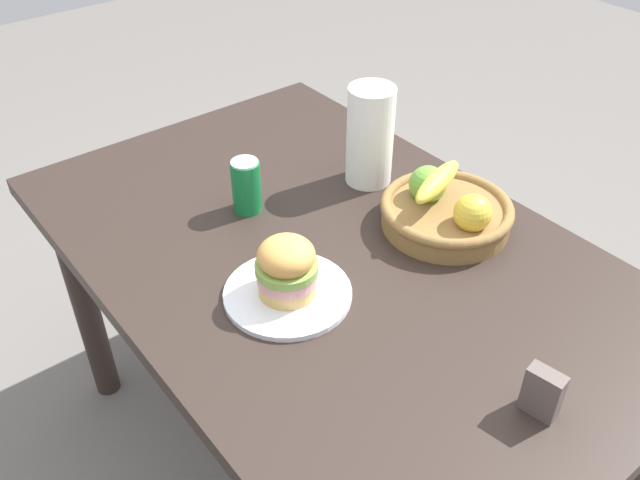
{
  "coord_description": "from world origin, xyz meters",
  "views": [
    {
      "loc": [
        0.87,
        -0.72,
        1.64
      ],
      "look_at": [
        0.03,
        -0.05,
        0.81
      ],
      "focal_mm": 38.03,
      "sensor_mm": 36.0,
      "label": 1
    }
  ],
  "objects_px": {
    "sandwich": "(287,267)",
    "fruit_basket": "(446,209)",
    "plate": "(288,294)",
    "paper_towel_roll": "(370,136)",
    "napkin_holder": "(542,393)",
    "soda_can": "(246,186)"
  },
  "relations": [
    {
      "from": "sandwich",
      "to": "fruit_basket",
      "type": "bearing_deg",
      "value": 86.01
    },
    {
      "from": "plate",
      "to": "sandwich",
      "type": "xyz_separation_m",
      "value": [
        0.0,
        0.0,
        0.07
      ]
    },
    {
      "from": "fruit_basket",
      "to": "paper_towel_roll",
      "type": "bearing_deg",
      "value": -178.77
    },
    {
      "from": "fruit_basket",
      "to": "napkin_holder",
      "type": "distance_m",
      "value": 0.51
    },
    {
      "from": "paper_towel_roll",
      "to": "soda_can",
      "type": "bearing_deg",
      "value": -104.34
    },
    {
      "from": "plate",
      "to": "soda_can",
      "type": "relative_size",
      "value": 1.99
    },
    {
      "from": "paper_towel_roll",
      "to": "napkin_holder",
      "type": "distance_m",
      "value": 0.74
    },
    {
      "from": "plate",
      "to": "napkin_holder",
      "type": "xyz_separation_m",
      "value": [
        0.47,
        0.15,
        0.04
      ]
    },
    {
      "from": "plate",
      "to": "napkin_holder",
      "type": "distance_m",
      "value": 0.5
    },
    {
      "from": "plate",
      "to": "sandwich",
      "type": "height_order",
      "value": "sandwich"
    },
    {
      "from": "paper_towel_roll",
      "to": "napkin_holder",
      "type": "bearing_deg",
      "value": -19.7
    },
    {
      "from": "soda_can",
      "to": "fruit_basket",
      "type": "height_order",
      "value": "fruit_basket"
    },
    {
      "from": "soda_can",
      "to": "fruit_basket",
      "type": "xyz_separation_m",
      "value": [
        0.32,
        0.3,
        -0.02
      ]
    },
    {
      "from": "plate",
      "to": "fruit_basket",
      "type": "bearing_deg",
      "value": 86.01
    },
    {
      "from": "plate",
      "to": "soda_can",
      "type": "distance_m",
      "value": 0.32
    },
    {
      "from": "sandwich",
      "to": "soda_can",
      "type": "relative_size",
      "value": 0.98
    },
    {
      "from": "plate",
      "to": "fruit_basket",
      "type": "relative_size",
      "value": 0.86
    },
    {
      "from": "soda_can",
      "to": "napkin_holder",
      "type": "distance_m",
      "value": 0.77
    },
    {
      "from": "soda_can",
      "to": "napkin_holder",
      "type": "bearing_deg",
      "value": 3.78
    },
    {
      "from": "sandwich",
      "to": "plate",
      "type": "bearing_deg",
      "value": 0.0
    },
    {
      "from": "fruit_basket",
      "to": "paper_towel_roll",
      "type": "xyz_separation_m",
      "value": [
        -0.25,
        -0.01,
        0.08
      ]
    },
    {
      "from": "plate",
      "to": "paper_towel_roll",
      "type": "relative_size",
      "value": 1.04
    }
  ]
}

